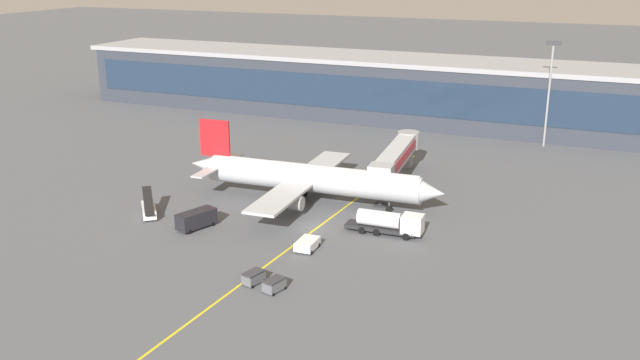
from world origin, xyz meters
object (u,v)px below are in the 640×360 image
at_px(fuel_tanker, 389,222).
at_px(lavatory_truck, 196,219).
at_px(main_airliner, 310,178).
at_px(baggage_cart_0, 253,277).
at_px(belt_loader, 149,209).
at_px(baggage_cart_1, 274,285).
at_px(pushback_tug, 308,244).

bearing_deg(fuel_tanker, lavatory_truck, -161.48).
height_order(main_airliner, baggage_cart_0, main_airliner).
distance_m(main_airliner, lavatory_truck, 19.56).
bearing_deg(baggage_cart_0, main_airliner, 100.90).
distance_m(belt_loader, baggage_cart_0, 28.55).
relative_size(lavatory_truck, baggage_cart_1, 2.12).
height_order(main_airliner, pushback_tug, main_airliner).
distance_m(pushback_tug, baggage_cart_1, 12.39).
height_order(belt_loader, baggage_cart_1, belt_loader).
height_order(fuel_tanker, lavatory_truck, fuel_tanker).
distance_m(belt_loader, baggage_cart_1, 31.65).
height_order(belt_loader, baggage_cart_0, belt_loader).
distance_m(main_airliner, fuel_tanker, 17.40).
xyz_separation_m(baggage_cart_0, baggage_cart_1, (3.10, -0.77, 0.00)).
distance_m(fuel_tanker, belt_loader, 35.55).
bearing_deg(pushback_tug, belt_loader, 175.17).
bearing_deg(lavatory_truck, belt_loader, 170.08).
bearing_deg(baggage_cart_0, fuel_tanker, 64.62).
xyz_separation_m(belt_loader, baggage_cart_1, (28.10, -14.57, -0.21)).
xyz_separation_m(main_airliner, baggage_cart_0, (5.51, -28.63, -3.16)).
bearing_deg(belt_loader, fuel_tanker, 11.34).
height_order(main_airliner, lavatory_truck, main_airliner).
bearing_deg(baggage_cart_0, belt_loader, 151.10).
relative_size(pushback_tug, lavatory_truck, 0.62).
bearing_deg(belt_loader, lavatory_truck, -9.92).
distance_m(belt_loader, pushback_tug, 26.81).
bearing_deg(lavatory_truck, baggage_cart_0, -37.64).
bearing_deg(baggage_cart_0, lavatory_truck, 142.36).
bearing_deg(fuel_tanker, baggage_cart_1, -107.40).
relative_size(main_airliner, fuel_tanker, 3.84).
bearing_deg(fuel_tanker, main_airliner, 152.96).
distance_m(pushback_tug, lavatory_truck, 17.54).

